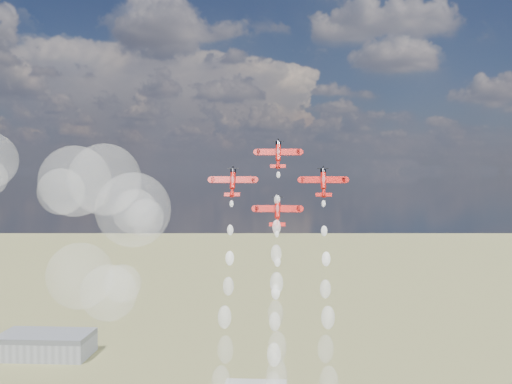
{
  "coord_description": "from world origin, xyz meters",
  "views": [
    {
      "loc": [
        17.51,
        -143.66,
        103.25
      ],
      "look_at": [
        7.59,
        20.26,
        97.65
      ],
      "focal_mm": 42.0,
      "sensor_mm": 36.0,
      "label": 1
    }
  ],
  "objects_px": {
    "hangar": "(46,345)",
    "plane_left": "(233,182)",
    "plane_right": "(323,182)",
    "plane_slot": "(277,211)",
    "plane_lead": "(278,154)"
  },
  "relations": [
    {
      "from": "plane_right",
      "to": "plane_slot",
      "type": "bearing_deg",
      "value": -162.29
    },
    {
      "from": "plane_right",
      "to": "plane_lead",
      "type": "bearing_deg",
      "value": 162.29
    },
    {
      "from": "plane_right",
      "to": "plane_slot",
      "type": "height_order",
      "value": "plane_right"
    },
    {
      "from": "plane_lead",
      "to": "plane_right",
      "type": "relative_size",
      "value": 1.0
    },
    {
      "from": "hangar",
      "to": "plane_lead",
      "type": "distance_m",
      "value": 229.1
    },
    {
      "from": "hangar",
      "to": "plane_right",
      "type": "distance_m",
      "value": 236.01
    },
    {
      "from": "plane_lead",
      "to": "hangar",
      "type": "bearing_deg",
      "value": 130.6
    },
    {
      "from": "plane_slot",
      "to": "plane_right",
      "type": "bearing_deg",
      "value": 17.71
    },
    {
      "from": "hangar",
      "to": "plane_left",
      "type": "bearing_deg",
      "value": -52.84
    },
    {
      "from": "plane_right",
      "to": "plane_left",
      "type": "bearing_deg",
      "value": 180.0
    },
    {
      "from": "hangar",
      "to": "plane_slot",
      "type": "xyz_separation_m",
      "value": [
        133.59,
        -163.82,
        86.2
      ]
    },
    {
      "from": "hangar",
      "to": "plane_right",
      "type": "height_order",
      "value": "plane_right"
    },
    {
      "from": "hangar",
      "to": "plane_left",
      "type": "distance_m",
      "value": 221.49
    },
    {
      "from": "plane_slot",
      "to": "hangar",
      "type": "bearing_deg",
      "value": 129.2
    },
    {
      "from": "plane_left",
      "to": "plane_slot",
      "type": "xyz_separation_m",
      "value": [
        12.43,
        -3.97,
        -7.74
      ]
    }
  ]
}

